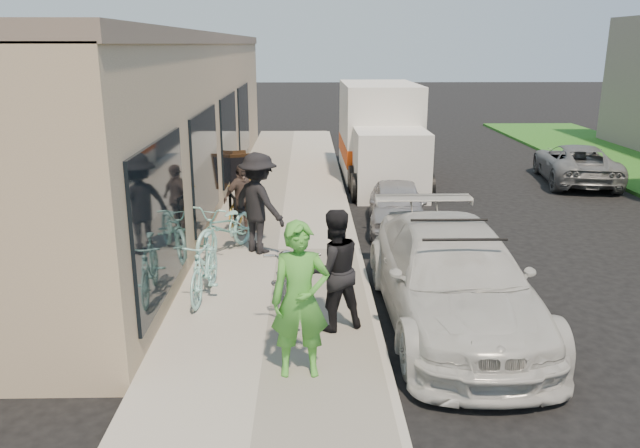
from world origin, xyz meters
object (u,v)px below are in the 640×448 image
object	(u,v)px
sedan_silver	(397,205)
sandwich_board	(238,171)
cruiser_bike_a	(204,268)
cruiser_bike_c	(246,202)
cruiser_bike_b	(226,228)
bystander_a	(258,203)
tandem_bike	(290,278)
far_car_gray	(576,163)
bike_rack	(233,211)
bystander_b	(242,199)
man_standing	(333,270)
moving_truck	(380,138)
woman_rider	(300,300)
sedan_white	(452,278)

from	to	relation	value
sedan_silver	sandwich_board	bearing A→B (deg)	145.15
cruiser_bike_a	cruiser_bike_c	bearing A→B (deg)	91.53
cruiser_bike_b	sedan_silver	bearing A→B (deg)	55.03
bystander_a	tandem_bike	bearing A→B (deg)	146.90
sedan_silver	cruiser_bike_b	xyz separation A→B (m)	(-3.53, -2.14, 0.14)
sandwich_board	far_car_gray	distance (m)	9.93
tandem_bike	cruiser_bike_b	bearing A→B (deg)	109.96
sedan_silver	cruiser_bike_b	world-z (taller)	cruiser_bike_b
bike_rack	cruiser_bike_b	bearing A→B (deg)	-89.57
sedan_silver	bystander_b	xyz separation A→B (m)	(-3.36, -0.76, 0.36)
bike_rack	sedan_silver	world-z (taller)	sedan_silver
far_car_gray	man_standing	bearing A→B (deg)	62.49
moving_truck	bystander_b	world-z (taller)	moving_truck
cruiser_bike_b	cruiser_bike_a	bearing A→B (deg)	-68.35
bike_rack	moving_truck	bearing A→B (deg)	58.48
woman_rider	bystander_a	bearing A→B (deg)	97.34
moving_truck	cruiser_bike_b	world-z (taller)	moving_truck
sandwich_board	bystander_b	distance (m)	4.10
tandem_bike	woman_rider	bearing A→B (deg)	-89.14
cruiser_bike_b	far_car_gray	bearing A→B (deg)	59.46
cruiser_bike_a	cruiser_bike_b	distance (m)	2.08
far_car_gray	bystander_b	distance (m)	10.79
sedan_silver	man_standing	bearing A→B (deg)	-101.54
sedan_white	cruiser_bike_c	bearing A→B (deg)	124.77
tandem_bike	man_standing	distance (m)	0.79
cruiser_bike_a	bystander_a	xyz separation A→B (m)	(0.69, 2.21, 0.47)
bike_rack	man_standing	xyz separation A→B (m)	(1.89, -4.46, 0.34)
bystander_b	sedan_silver	bearing A→B (deg)	-27.69
man_standing	bystander_a	size ratio (longest dim) A/B	0.90
cruiser_bike_b	cruiser_bike_c	size ratio (longest dim) A/B	1.18
tandem_bike	bystander_b	size ratio (longest dim) A/B	1.50
bike_rack	cruiser_bike_c	world-z (taller)	cruiser_bike_c
sandwich_board	cruiser_bike_c	xyz separation A→B (m)	(0.54, -3.43, -0.02)
sandwich_board	cruiser_bike_a	bearing A→B (deg)	-106.57
tandem_bike	sedan_silver	bearing A→B (deg)	60.89
sandwich_board	woman_rider	size ratio (longest dim) A/B	0.53
sedan_silver	far_car_gray	world-z (taller)	far_car_gray
cruiser_bike_a	bystander_b	size ratio (longest dim) A/B	1.10
sandwich_board	cruiser_bike_a	xyz separation A→B (m)	(0.27, -7.52, -0.03)
moving_truck	tandem_bike	distance (m)	10.45
sandwich_board	man_standing	distance (m)	8.94
sedan_silver	sedan_white	bearing A→B (deg)	-83.33
sedan_silver	cruiser_bike_c	xyz separation A→B (m)	(-3.34, -0.14, 0.12)
far_car_gray	woman_rider	bearing A→B (deg)	64.17
tandem_bike	bystander_a	xyz separation A→B (m)	(-0.66, 2.92, 0.38)
sedan_silver	cruiser_bike_a	bearing A→B (deg)	-124.95
cruiser_bike_c	bystander_b	size ratio (longest dim) A/B	1.13
bike_rack	far_car_gray	world-z (taller)	far_car_gray
moving_truck	far_car_gray	xyz separation A→B (m)	(5.75, -0.52, -0.69)
tandem_bike	bystander_b	xyz separation A→B (m)	(-1.11, 4.17, 0.15)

